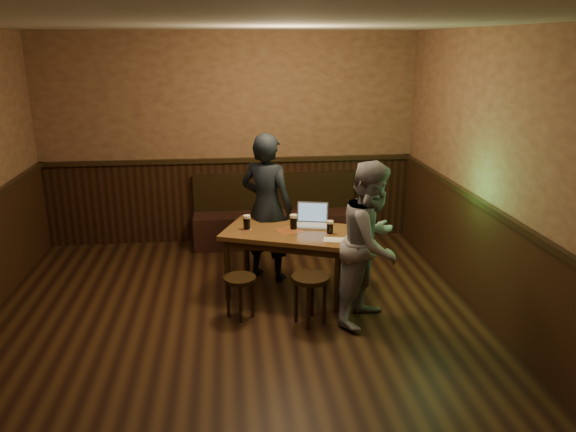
# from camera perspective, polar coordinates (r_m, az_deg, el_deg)

# --- Properties ---
(room) EXTENTS (5.04, 6.04, 2.84)m
(room) POSITION_cam_1_polar(r_m,az_deg,el_deg) (4.95, -5.57, 0.08)
(room) COLOR black
(room) RESTS_ON ground
(bench) EXTENTS (2.20, 0.50, 0.95)m
(bench) POSITION_cam_1_polar(r_m,az_deg,el_deg) (7.65, -1.26, -0.56)
(bench) COLOR black
(bench) RESTS_ON ground
(pub_table) EXTENTS (1.54, 1.22, 0.73)m
(pub_table) POSITION_cam_1_polar(r_m,az_deg,el_deg) (6.04, 0.07, -2.34)
(pub_table) COLOR #5A3519
(pub_table) RESTS_ON ground
(stool_left) EXTENTS (0.34, 0.34, 0.43)m
(stool_left) POSITION_cam_1_polar(r_m,az_deg,el_deg) (5.63, -4.90, -7.00)
(stool_left) COLOR black
(stool_left) RESTS_ON ground
(stool_right) EXTENTS (0.46, 0.46, 0.50)m
(stool_right) POSITION_cam_1_polar(r_m,az_deg,el_deg) (5.48, 2.29, -7.06)
(stool_right) COLOR black
(stool_right) RESTS_ON ground
(pint_left) EXTENTS (0.10, 0.10, 0.16)m
(pint_left) POSITION_cam_1_polar(r_m,az_deg,el_deg) (6.03, -4.20, -0.65)
(pint_left) COLOR #A22813
(pint_left) RESTS_ON pub_table
(pint_mid) EXTENTS (0.11, 0.11, 0.17)m
(pint_mid) POSITION_cam_1_polar(r_m,az_deg,el_deg) (6.02, 0.57, -0.61)
(pint_mid) COLOR #A22813
(pint_mid) RESTS_ON pub_table
(pint_right) EXTENTS (0.09, 0.09, 0.15)m
(pint_right) POSITION_cam_1_polar(r_m,az_deg,el_deg) (5.90, 4.28, -1.15)
(pint_right) COLOR #A22813
(pint_right) RESTS_ON pub_table
(laptop) EXTENTS (0.40, 0.35, 0.24)m
(laptop) POSITION_cam_1_polar(r_m,az_deg,el_deg) (6.17, 2.45, -0.37)
(laptop) COLOR silver
(laptop) RESTS_ON pub_table
(menu) EXTENTS (0.25, 0.19, 0.00)m
(menu) POSITION_cam_1_polar(r_m,az_deg,el_deg) (5.75, 4.74, -2.41)
(menu) COLOR silver
(menu) RESTS_ON pub_table
(person_suit) EXTENTS (0.74, 0.67, 1.71)m
(person_suit) POSITION_cam_1_polar(r_m,az_deg,el_deg) (6.39, -2.18, 0.88)
(person_suit) COLOR black
(person_suit) RESTS_ON ground
(person_grey) EXTENTS (0.96, 0.99, 1.61)m
(person_grey) POSITION_cam_1_polar(r_m,az_deg,el_deg) (5.46, 8.48, -2.76)
(person_grey) COLOR gray
(person_grey) RESTS_ON ground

